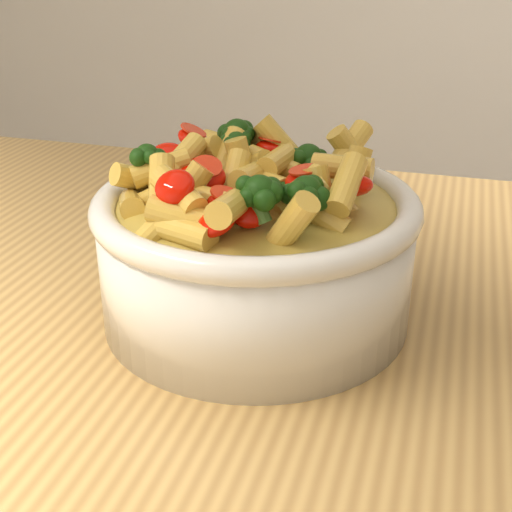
# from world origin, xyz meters

# --- Properties ---
(table) EXTENTS (1.20, 0.80, 0.90)m
(table) POSITION_xyz_m (0.00, 0.00, 0.80)
(table) COLOR tan
(table) RESTS_ON ground
(serving_bowl) EXTENTS (0.24, 0.24, 0.10)m
(serving_bowl) POSITION_xyz_m (0.01, 0.02, 0.95)
(serving_bowl) COLOR silver
(serving_bowl) RESTS_ON table
(pasta_salad) EXTENTS (0.19, 0.19, 0.04)m
(pasta_salad) POSITION_xyz_m (0.01, 0.02, 1.01)
(pasta_salad) COLOR gold
(pasta_salad) RESTS_ON serving_bowl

